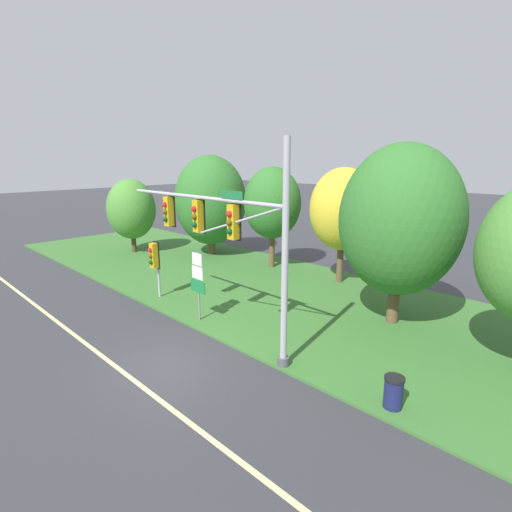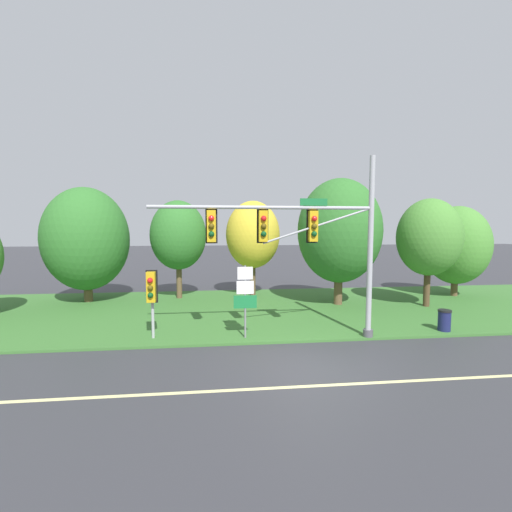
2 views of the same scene
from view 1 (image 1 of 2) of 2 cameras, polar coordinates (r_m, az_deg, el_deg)
name	(u,v)px [view 1 (image 1 of 2)]	position (r m, az deg, el deg)	size (l,w,h in m)	color
ground_plane	(163,364)	(14.49, -13.19, -14.83)	(160.00, 160.00, 0.00)	#333338
lane_stripe	(130,378)	(13.99, -17.51, -16.23)	(36.00, 0.16, 0.01)	beige
grass_verge	(310,302)	(19.61, 7.70, -6.58)	(48.00, 11.50, 0.10)	#386B2D
traffic_signal_mast	(226,230)	(14.31, -4.25, 3.66)	(9.03, 0.49, 7.40)	#9EA0A5
pedestrian_signal_near_kerb	(154,258)	(20.01, -14.30, -0.33)	(0.46, 0.55, 2.82)	#9EA0A5
route_sign_post	(198,279)	(16.90, -8.30, -3.27)	(0.95, 0.08, 2.99)	slate
tree_nearest_road	(131,209)	(30.26, -17.39, 6.40)	(3.44, 3.44, 5.31)	#4C3823
tree_left_of_mast	(211,201)	(28.39, -6.50, 7.88)	(4.99, 4.99, 6.96)	brown
tree_behind_signpost	(272,203)	(24.73, 2.36, 7.54)	(3.53, 3.53, 6.26)	brown
tree_mid_verge	(343,210)	(22.08, 12.28, 6.50)	(3.56, 3.56, 6.29)	brown
tree_tall_centre	(400,221)	(16.96, 19.93, 4.78)	(4.85, 4.85, 7.37)	brown
trash_bin	(393,392)	(12.26, 19.04, -17.89)	(0.56, 0.56, 0.93)	#191E4C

